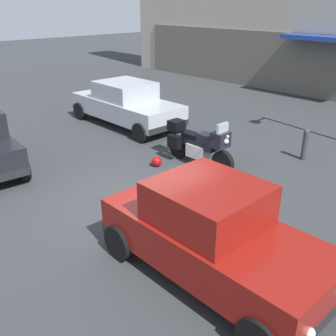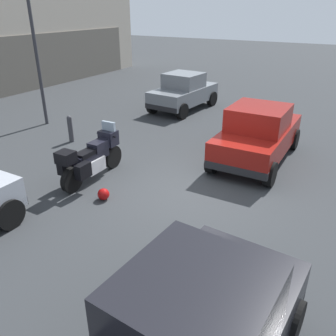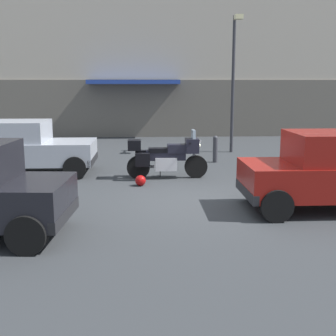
{
  "view_description": "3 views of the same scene",
  "coord_description": "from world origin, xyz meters",
  "px_view_note": "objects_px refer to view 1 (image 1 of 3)",
  "views": [
    {
      "loc": [
        5.95,
        -4.82,
        4.19
      ],
      "look_at": [
        0.0,
        0.74,
        0.65
      ],
      "focal_mm": 41.35,
      "sensor_mm": 36.0,
      "label": 1
    },
    {
      "loc": [
        -6.82,
        -3.21,
        4.15
      ],
      "look_at": [
        -0.24,
        0.54,
        0.6
      ],
      "focal_mm": 37.18,
      "sensor_mm": 36.0,
      "label": 2
    },
    {
      "loc": [
        -1.26,
        -9.63,
        2.62
      ],
      "look_at": [
        -0.74,
        0.53,
        0.67
      ],
      "focal_mm": 47.32,
      "sensor_mm": 36.0,
      "label": 3
    }
  ],
  "objects_px": {
    "helmet": "(157,162)",
    "motorcycle": "(199,144)",
    "car_hatchback_near": "(212,234)",
    "car_sedan_far": "(126,104)",
    "bollard_curbside": "(305,144)"
  },
  "relations": [
    {
      "from": "helmet",
      "to": "motorcycle",
      "type": "bearing_deg",
      "value": 52.61
    },
    {
      "from": "car_hatchback_near",
      "to": "car_sedan_far",
      "type": "xyz_separation_m",
      "value": [
        -7.69,
        4.17,
        -0.03
      ]
    },
    {
      "from": "motorcycle",
      "to": "car_hatchback_near",
      "type": "relative_size",
      "value": 0.58
    },
    {
      "from": "car_hatchback_near",
      "to": "car_sedan_far",
      "type": "height_order",
      "value": "car_hatchback_near"
    },
    {
      "from": "helmet",
      "to": "car_hatchback_near",
      "type": "distance_m",
      "value": 4.75
    },
    {
      "from": "car_sedan_far",
      "to": "bollard_curbside",
      "type": "relative_size",
      "value": 5.07
    },
    {
      "from": "car_hatchback_near",
      "to": "car_sedan_far",
      "type": "relative_size",
      "value": 0.85
    },
    {
      "from": "car_sedan_far",
      "to": "car_hatchback_near",
      "type": "bearing_deg",
      "value": 151.45
    },
    {
      "from": "helmet",
      "to": "car_sedan_far",
      "type": "height_order",
      "value": "car_sedan_far"
    },
    {
      "from": "car_sedan_far",
      "to": "bollard_curbside",
      "type": "xyz_separation_m",
      "value": [
        6.13,
        1.63,
        -0.3
      ]
    },
    {
      "from": "helmet",
      "to": "car_hatchback_near",
      "type": "relative_size",
      "value": 0.07
    },
    {
      "from": "motorcycle",
      "to": "bollard_curbside",
      "type": "distance_m",
      "value": 3.06
    },
    {
      "from": "helmet",
      "to": "car_sedan_far",
      "type": "bearing_deg",
      "value": 154.14
    },
    {
      "from": "motorcycle",
      "to": "car_sedan_far",
      "type": "bearing_deg",
      "value": 168.09
    },
    {
      "from": "car_sedan_far",
      "to": "bollard_curbside",
      "type": "bearing_deg",
      "value": -165.21
    }
  ]
}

